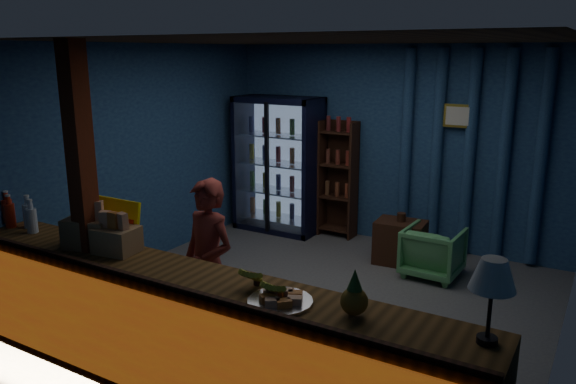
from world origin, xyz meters
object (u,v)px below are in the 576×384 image
at_px(green_chair, 433,252).
at_px(shopkeeper, 208,266).
at_px(table_lamp, 493,278).
at_px(pastry_tray, 280,300).

bearing_deg(green_chair, shopkeeper, 67.01).
bearing_deg(shopkeeper, green_chair, 75.11).
bearing_deg(table_lamp, pastry_tray, -173.05).
relative_size(pastry_tray, table_lamp, 0.86).
distance_m(pastry_tray, table_lamp, 1.30).
bearing_deg(shopkeeper, pastry_tray, -20.84).
height_order(green_chair, pastry_tray, pastry_tray).
relative_size(green_chair, table_lamp, 1.29).
relative_size(shopkeeper, pastry_tray, 3.54).
bearing_deg(pastry_tray, table_lamp, 6.95).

